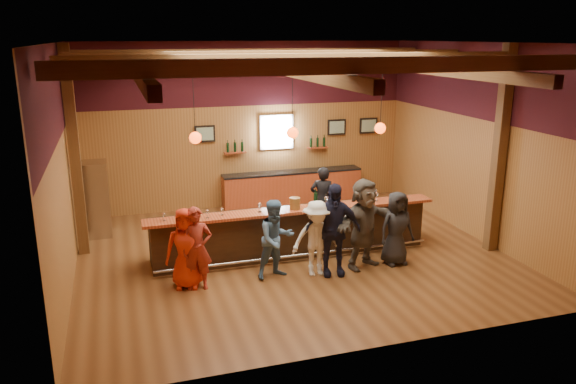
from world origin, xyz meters
name	(u,v)px	position (x,y,z in m)	size (l,w,h in m)	color
room	(292,108)	(0.00, 0.06, 3.21)	(9.04, 9.00, 4.52)	brown
bar_counter	(291,230)	(0.02, 0.15, 0.52)	(6.30, 1.07, 1.11)	black
back_bar_cabinet	(293,187)	(1.20, 3.72, 0.48)	(4.00, 0.52, 0.95)	#92351A
window	(276,132)	(0.80, 3.95, 2.05)	(0.95, 0.09, 0.95)	silver
framed_pictures	(306,129)	(1.67, 3.94, 2.10)	(5.35, 0.05, 0.45)	black
wine_shelves	(277,148)	(0.80, 3.88, 1.62)	(3.00, 0.18, 0.30)	#92351A
pendant_lights	(292,132)	(0.00, 0.00, 2.71)	(4.24, 0.24, 1.37)	black
stainless_fridge	(94,199)	(-4.10, 2.60, 0.90)	(0.70, 0.70, 1.80)	silver
customer_orange	(186,248)	(-2.40, -0.94, 0.78)	(0.76, 0.50, 1.56)	red
customer_redvest	(197,249)	(-2.21, -1.07, 0.80)	(0.58, 0.38, 1.60)	maroon
customer_denim	(276,239)	(-0.65, -1.01, 0.79)	(0.77, 0.60, 1.59)	#496E93
customer_white	(317,238)	(0.14, -1.14, 0.77)	(0.99, 0.57, 1.54)	silver
customer_navy	(333,230)	(0.46, -1.21, 0.94)	(1.11, 0.46, 1.89)	#181A31
customer_brown	(364,223)	(1.20, -1.04, 0.94)	(1.74, 0.56, 1.88)	#524B42
customer_dark	(396,228)	(1.93, -1.09, 0.78)	(0.76, 0.50, 1.56)	black
bartender	(322,200)	(1.15, 1.19, 0.82)	(0.60, 0.39, 1.64)	black
ice_bucket	(295,203)	(0.00, -0.19, 1.23)	(0.23, 0.23, 0.25)	brown
bottle_a	(316,199)	(0.49, -0.12, 1.26)	(0.08, 0.08, 0.38)	black
bottle_b	(333,198)	(0.89, -0.11, 1.26)	(0.08, 0.08, 0.39)	black
glass_a	(164,215)	(-2.71, -0.17, 1.23)	(0.07, 0.07, 0.16)	silver
glass_b	(207,212)	(-1.86, -0.24, 1.23)	(0.08, 0.08, 0.17)	silver
glass_c	(222,210)	(-1.55, -0.14, 1.22)	(0.07, 0.07, 0.16)	silver
glass_d	(260,205)	(-0.76, -0.17, 1.25)	(0.09, 0.09, 0.20)	silver
glass_e	(269,207)	(-0.58, -0.23, 1.22)	(0.07, 0.07, 0.16)	silver
glass_f	(326,199)	(0.72, -0.14, 1.25)	(0.09, 0.09, 0.20)	silver
glass_g	(358,196)	(1.49, -0.09, 1.25)	(0.08, 0.08, 0.19)	silver
glass_h	(376,195)	(1.90, -0.16, 1.25)	(0.09, 0.09, 0.20)	silver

